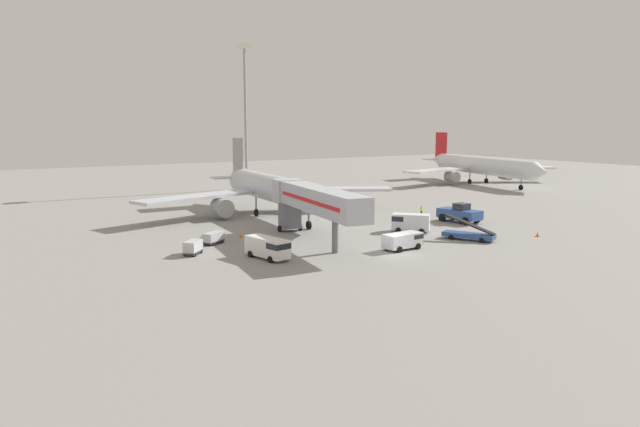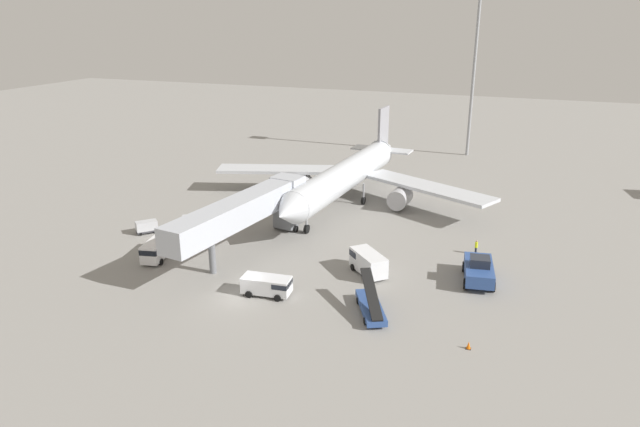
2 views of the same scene
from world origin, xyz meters
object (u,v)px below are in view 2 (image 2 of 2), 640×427
Objects in this scene: service_van_far_right at (368,262)px; baggage_cart_outer_right at (147,226)px; baggage_cart_near_left at (194,220)px; airplane_at_gate at (348,175)px; service_van_far_center at (158,248)px; apron_light_mast at (476,43)px; ground_crew_worker_foreground at (476,247)px; service_van_near_center at (268,285)px; safety_cone_alpha at (469,345)px; belt_loader_truck at (371,305)px; safety_cone_bravo at (234,222)px; jet_bridge at (247,210)px; pushback_tug at (479,270)px.

service_van_far_right reaches higher than baggage_cart_outer_right.
baggage_cart_near_left is 1.10× the size of baggage_cart_outer_right.
airplane_at_gate is 23.34m from service_van_far_right.
service_van_far_center is 10.39m from baggage_cart_near_left.
service_van_far_right is at bearing -92.97° from apron_light_mast.
airplane_at_gate is at bearing 45.41° from baggage_cart_near_left.
baggage_cart_near_left is 1.81× the size of ground_crew_worker_foreground.
apron_light_mast is (25.30, 61.22, 18.98)m from service_van_far_center.
service_van_near_center reaches higher than baggage_cart_near_left.
belt_loader_truck is at bearing 162.33° from safety_cone_alpha.
baggage_cart_outer_right is 4.54× the size of safety_cone_bravo.
jet_bridge reaches higher than safety_cone_alpha.
jet_bridge reaches higher than service_van_near_center.
pushback_tug is (24.84, 1.40, -3.72)m from jet_bridge.
belt_loader_truck is 2.12× the size of baggage_cart_near_left.
safety_cone_bravo is at bearing 37.65° from baggage_cart_outer_right.
ground_crew_worker_foreground is at bearing 94.69° from safety_cone_alpha.
jet_bridge is at bearing -3.85° from baggage_cart_outer_right.
pushback_tug is at bearing -81.83° from apron_light_mast.
service_van_far_center is at bearing -100.87° from safety_cone_bravo.
safety_cone_alpha is at bearing -30.86° from safety_cone_bravo.
service_van_near_center is at bearing -151.37° from pushback_tug.
apron_light_mast reaches higher than ground_crew_worker_foreground.
airplane_at_gate is at bearing 93.26° from service_van_near_center.
pushback_tug reaches higher than baggage_cart_near_left.
airplane_at_gate is 1.38× the size of apron_light_mast.
baggage_cart_outer_right is at bearing 162.78° from safety_cone_alpha.
jet_bridge is at bearing 177.15° from service_van_far_right.
service_van_far_right is 8.07× the size of safety_cone_bravo.
baggage_cart_near_left is 0.10× the size of apron_light_mast.
ground_crew_worker_foreground is (34.21, 3.23, 0.11)m from baggage_cart_near_left.
apron_light_mast reaches higher than service_van_near_center.
airplane_at_gate is at bearing 62.73° from service_van_far_center.
baggage_cart_outer_right is (-5.97, 5.99, -0.42)m from service_van_far_center.
airplane_at_gate reaches higher than service_van_near_center.
apron_light_mast reaches higher than service_van_far_right.
jet_bridge is 8.27× the size of baggage_cart_outer_right.
belt_loader_truck reaches higher than pushback_tug.
ground_crew_worker_foreground is 2.61× the size of safety_cone_alpha.
service_van_far_center reaches higher than safety_cone_alpha.
baggage_cart_near_left is (-15.23, -15.45, -3.28)m from airplane_at_gate.
belt_loader_truck is 8.26m from service_van_far_right.
safety_cone_alpha is at bearing -17.22° from baggage_cart_outer_right.
belt_loader_truck is at bearing -71.81° from service_van_far_right.
pushback_tug is 7.06m from ground_crew_worker_foreground.
belt_loader_truck is at bearing -90.33° from apron_light_mast.
jet_bridge is 25.62m from ground_crew_worker_foreground.
airplane_at_gate reaches higher than jet_bridge.
airplane_at_gate is at bearing -108.77° from apron_light_mast.
service_van_far_center is 8.47m from baggage_cart_outer_right.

